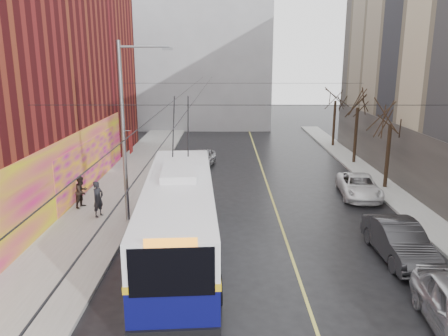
% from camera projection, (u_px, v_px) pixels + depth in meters
% --- Properties ---
extents(sidewalk_left, '(4.00, 60.00, 0.15)m').
position_uv_depth(sidewalk_left, '(105.00, 208.00, 24.33)').
color(sidewalk_left, gray).
rests_on(sidewalk_left, ground).
extents(sidewalk_right, '(2.00, 60.00, 0.15)m').
position_uv_depth(sidewalk_right, '(410.00, 208.00, 24.29)').
color(sidewalk_right, gray).
rests_on(sidewalk_right, ground).
extents(lane_line, '(0.12, 50.00, 0.01)m').
position_uv_depth(lane_line, '(272.00, 198.00, 26.27)').
color(lane_line, '#BFB74C').
rests_on(lane_line, ground).
extents(building_far, '(20.50, 12.10, 18.00)m').
position_uv_depth(building_far, '(187.00, 52.00, 54.17)').
color(building_far, gray).
rests_on(building_far, ground).
extents(streetlight_pole, '(2.65, 0.60, 9.00)m').
position_uv_depth(streetlight_pole, '(126.00, 129.00, 21.23)').
color(streetlight_pole, slate).
rests_on(streetlight_pole, ground).
extents(catenary_wires, '(18.00, 60.00, 0.22)m').
position_uv_depth(catenary_wires, '(204.00, 92.00, 25.51)').
color(catenary_wires, black).
extents(tree_near, '(3.20, 3.20, 6.40)m').
position_uv_depth(tree_near, '(392.00, 112.00, 26.99)').
color(tree_near, black).
rests_on(tree_near, ground).
extents(tree_mid, '(3.20, 3.20, 6.68)m').
position_uv_depth(tree_mid, '(358.00, 98.00, 33.71)').
color(tree_mid, black).
rests_on(tree_mid, ground).
extents(tree_far, '(3.20, 3.20, 6.57)m').
position_uv_depth(tree_far, '(336.00, 92.00, 40.53)').
color(tree_far, black).
rests_on(tree_far, ground).
extents(pigeons_flying, '(3.78, 2.48, 1.71)m').
position_uv_depth(pigeons_flying, '(204.00, 72.00, 20.54)').
color(pigeons_flying, slate).
extents(trolleybus, '(3.73, 13.19, 6.18)m').
position_uv_depth(trolleybus, '(179.00, 215.00, 18.53)').
color(trolleybus, '#080942').
rests_on(trolleybus, ground).
extents(parked_car_b, '(1.80, 4.80, 1.56)m').
position_uv_depth(parked_car_b, '(399.00, 241.00, 18.19)').
color(parked_car_b, '#2A2A2D').
rests_on(parked_car_b, ground).
extents(parked_car_c, '(2.66, 4.96, 1.32)m').
position_uv_depth(parked_car_c, '(359.00, 186.00, 26.45)').
color(parked_car_c, white).
rests_on(parked_car_c, ground).
extents(following_car, '(2.21, 4.14, 1.34)m').
position_uv_depth(following_car, '(203.00, 158.00, 33.86)').
color(following_car, '#B1B0B5').
rests_on(following_car, ground).
extents(pedestrian_a, '(0.70, 0.81, 1.88)m').
position_uv_depth(pedestrian_a, '(98.00, 199.00, 22.62)').
color(pedestrian_a, black).
rests_on(pedestrian_a, sidewalk_left).
extents(pedestrian_b, '(0.93, 1.04, 1.77)m').
position_uv_depth(pedestrian_b, '(82.00, 192.00, 24.06)').
color(pedestrian_b, black).
rests_on(pedestrian_b, sidewalk_left).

